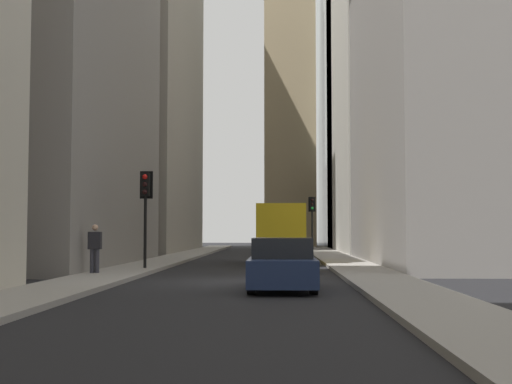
# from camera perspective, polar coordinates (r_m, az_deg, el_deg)

# --- Properties ---
(ground_plane) EXTENTS (135.00, 135.00, 0.00)m
(ground_plane) POSITION_cam_1_polar(r_m,az_deg,el_deg) (21.31, -1.58, -7.64)
(ground_plane) COLOR black
(sidewalk_right) EXTENTS (90.00, 2.20, 0.14)m
(sidewalk_right) POSITION_cam_1_polar(r_m,az_deg,el_deg) (22.05, -13.43, -7.22)
(sidewalk_right) COLOR gray
(sidewalk_right) RESTS_ON ground_plane
(sidewalk_left) EXTENTS (90.00, 2.20, 0.14)m
(sidewalk_left) POSITION_cam_1_polar(r_m,az_deg,el_deg) (21.50, 10.58, -7.36)
(sidewalk_left) COLOR gray
(sidewalk_left) RESTS_ON ground_plane
(building_left_far) EXTENTS (18.57, 10.50, 27.77)m
(building_left_far) POSITION_cam_1_polar(r_m,az_deg,el_deg) (52.61, 12.29, 10.27)
(building_left_far) COLOR #B7B2A5
(building_left_far) RESTS_ON ground_plane
(building_left_midfar) EXTENTS (17.31, 10.50, 20.13)m
(building_left_midfar) POSITION_cam_1_polar(r_m,az_deg,el_deg) (33.82, 18.21, 11.36)
(building_left_midfar) COLOR gray
(building_left_midfar) RESTS_ON ground_plane
(building_right_far) EXTENTS (19.23, 10.00, 30.08)m
(building_right_far) POSITION_cam_1_polar(r_m,az_deg,el_deg) (53.53, -11.15, 11.28)
(building_right_far) COLOR gray
(building_right_far) RESTS_ON ground_plane
(building_right_midfar) EXTENTS (16.16, 10.50, 22.37)m
(building_right_midfar) POSITION_cam_1_polar(r_m,az_deg,el_deg) (33.66, -19.38, 13.43)
(building_right_midfar) COLOR gray
(building_right_midfar) RESTS_ON ground_plane
(church_spire) EXTENTS (5.28, 5.28, 37.47)m
(church_spire) POSITION_cam_1_polar(r_m,az_deg,el_deg) (66.35, 2.87, 12.40)
(church_spire) COLOR #9E8966
(church_spire) RESTS_ON ground_plane
(delivery_truck) EXTENTS (6.46, 2.25, 2.84)m
(delivery_truck) POSITION_cam_1_polar(r_m,az_deg,el_deg) (33.13, 2.14, -3.57)
(delivery_truck) COLOR yellow
(delivery_truck) RESTS_ON ground_plane
(sedan_navy) EXTENTS (4.30, 1.78, 1.42)m
(sedan_navy) POSITION_cam_1_polar(r_m,az_deg,el_deg) (18.27, 2.25, -6.27)
(sedan_navy) COLOR navy
(sedan_navy) RESTS_ON ground_plane
(traffic_light_midblock) EXTENTS (0.43, 0.52, 3.84)m
(traffic_light_midblock) POSITION_cam_1_polar(r_m,az_deg,el_deg) (26.88, -9.40, -0.38)
(traffic_light_midblock) COLOR black
(traffic_light_midblock) RESTS_ON sidewalk_right
(traffic_light_far_junction) EXTENTS (0.43, 0.52, 3.98)m
(traffic_light_far_junction) POSITION_cam_1_polar(r_m,az_deg,el_deg) (49.71, 4.80, -1.62)
(traffic_light_far_junction) COLOR black
(traffic_light_far_junction) RESTS_ON sidewalk_left
(pedestrian) EXTENTS (0.26, 0.44, 1.69)m
(pedestrian) POSITION_cam_1_polar(r_m,az_deg,el_deg) (24.04, -13.58, -4.53)
(pedestrian) COLOR #33333D
(pedestrian) RESTS_ON sidewalk_right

